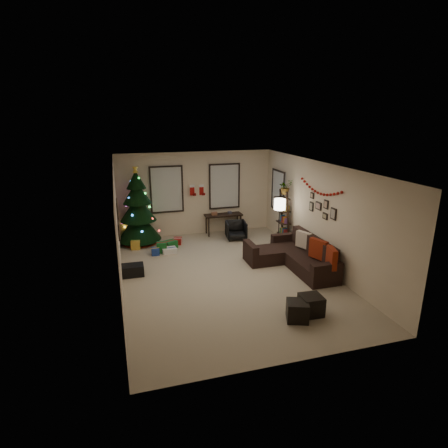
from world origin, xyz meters
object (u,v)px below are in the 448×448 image
Objects in this scene: christmas_tree at (138,211)px; desk at (223,217)px; desk_chair at (236,230)px; sofa at (295,257)px; bookshelf at (284,219)px.

christmas_tree is 1.98× the size of desk.
desk_chair is at bearing -70.51° from desk.
christmas_tree reaches higher than desk_chair.
desk is at bearing 108.05° from sofa.
christmas_tree reaches higher than sofa.
christmas_tree is 4.42m from bookshelf.
bookshelf reaches higher than desk_chair.
christmas_tree is at bearing 161.84° from bookshelf.
desk_chair is 1.60m from bookshelf.
sofa is at bearing -64.41° from desk_chair.
christmas_tree is 4.87m from sofa.
desk is 2.10× the size of desk_chair.
desk is at bearing 133.49° from bookshelf.
desk reaches higher than desk_chair.
desk is 2.13m from bookshelf.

